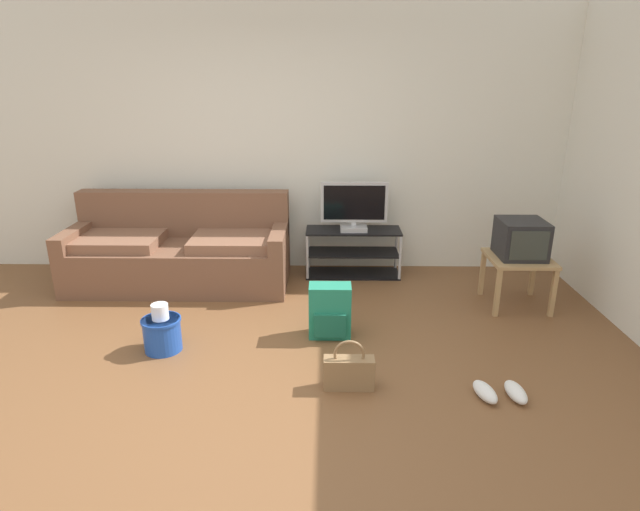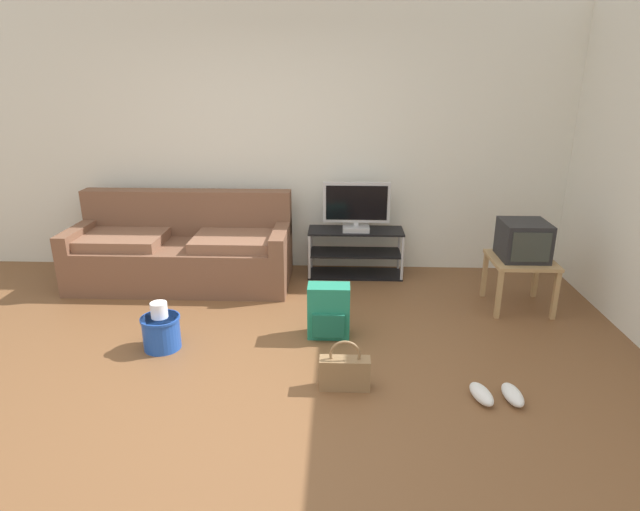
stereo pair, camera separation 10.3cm
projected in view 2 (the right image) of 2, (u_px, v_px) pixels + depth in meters
name	position (u px, v px, depth m)	size (l,w,h in m)	color
ground_plane	(242.00, 387.00, 3.60)	(9.00, 9.80, 0.02)	brown
wall_back	(278.00, 142.00, 5.47)	(9.00, 0.10, 2.70)	silver
couch	(183.00, 251.00, 5.30)	(2.14, 0.85, 0.89)	brown
tv_stand	(355.00, 253.00, 5.51)	(0.98, 0.36, 0.49)	black
flat_tv	(356.00, 207.00, 5.33)	(0.68, 0.22, 0.50)	#B2B2B7
side_table	(521.00, 266.00, 4.69)	(0.54, 0.54, 0.47)	tan
crt_tv	(523.00, 240.00, 4.63)	(0.39, 0.41, 0.33)	#232326
backpack	(329.00, 311.00, 4.22)	(0.34, 0.26, 0.44)	#238466
handbag	(345.00, 372.00, 3.53)	(0.34, 0.12, 0.36)	olive
cleaning_bucket	(161.00, 330.00, 4.05)	(0.30, 0.30, 0.38)	blue
sneakers_pair	(497.00, 394.00, 3.42)	(0.35, 0.27, 0.09)	white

